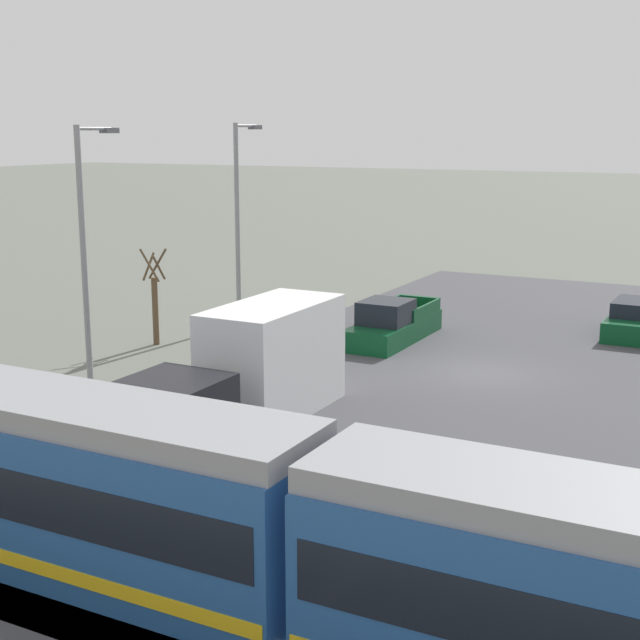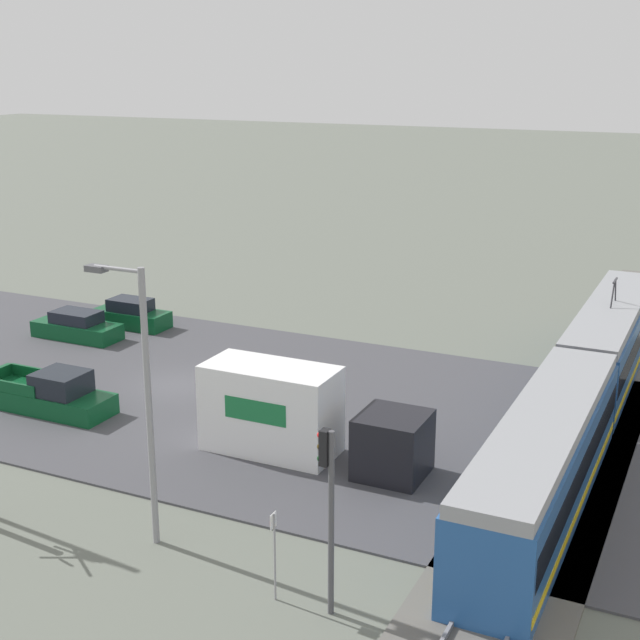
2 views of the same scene
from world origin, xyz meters
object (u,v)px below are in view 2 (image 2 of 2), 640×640
Objects in this scene: sedan_car_0 at (131,315)px; street_lamp_near_crossing at (142,389)px; no_parking_sign at (274,548)px; light_rail_tram at (582,392)px; traffic_light_pole at (328,497)px; pickup_truck at (49,395)px; sedan_car_1 at (77,327)px; box_truck at (299,417)px.

street_lamp_near_crossing reaches higher than sedan_car_0.
no_parking_sign reaches higher than sedan_car_0.
light_rail_tram is at bearing 143.53° from street_lamp_near_crossing.
traffic_light_pole reaches higher than no_parking_sign.
light_rail_tram is 21.40m from pickup_truck.
box_truck is at bearing -115.00° from sedan_car_1.
street_lamp_near_crossing is (-1.01, -6.38, 1.52)m from traffic_light_pole.
box_truck is 19.04m from sedan_car_0.
street_lamp_near_crossing is 3.29× the size of no_parking_sign.
box_truck is 8.02m from street_lamp_near_crossing.
sedan_car_1 is 0.56× the size of street_lamp_near_crossing.
box_truck is 1.62× the size of traffic_light_pole.
traffic_light_pole reaches higher than sedan_car_0.
light_rail_tram reaches higher than pickup_truck.
pickup_truck is at bearing -70.43° from light_rail_tram.
pickup_truck is 1.13× the size of traffic_light_pole.
box_truck is at bearing 92.35° from pickup_truck.
pickup_truck is 16.70m from no_parking_sign.
pickup_truck reaches higher than sedan_car_0.
sedan_car_0 is 23.31m from street_lamp_near_crossing.
box_truck reaches higher than sedan_car_1.
street_lamp_near_crossing reaches higher than no_parking_sign.
street_lamp_near_crossing reaches higher than sedan_car_1.
box_truck reaches higher than no_parking_sign.
no_parking_sign is at bearing 22.50° from box_truck.
pickup_truck is 10.05m from sedan_car_1.
traffic_light_pole is at bearing -126.32° from sedan_car_1.
pickup_truck is 0.69× the size of street_lamp_near_crossing.
traffic_light_pole is at bearing -14.58° from light_rail_tram.
street_lamp_near_crossing is (15.06, 15.49, 4.20)m from sedan_car_1.
pickup_truck reaches higher than sedan_car_1.
sedan_car_0 is 0.90× the size of sedan_car_1.
box_truck is 8.96m from no_parking_sign.
sedan_car_1 is (-1.19, -25.74, -1.03)m from light_rail_tram.
pickup_truck is at bearing -146.14° from sedan_car_1.
sedan_car_0 is (-4.11, -24.49, -0.99)m from light_rail_tram.
street_lamp_near_crossing is (13.88, -10.26, 3.17)m from light_rail_tram.
traffic_light_pole reaches higher than light_rail_tram.
street_lamp_near_crossing is (17.98, 14.24, 4.16)m from sedan_car_0.
box_truck is at bearing -52.85° from light_rail_tram.
box_truck is 18.67m from sedan_car_1.
street_lamp_near_crossing is (7.18, -1.42, 3.29)m from box_truck.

